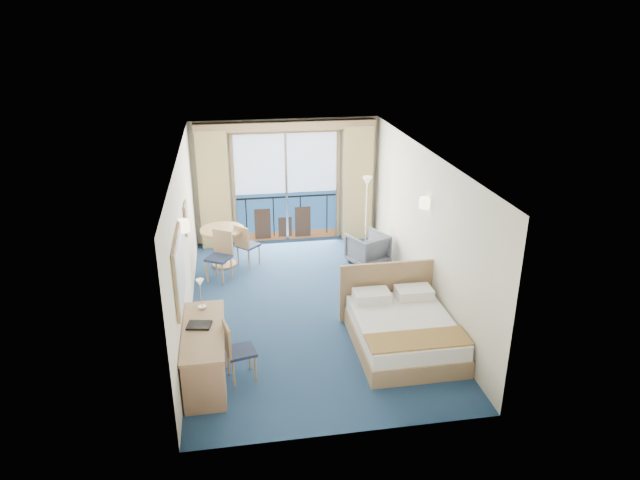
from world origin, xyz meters
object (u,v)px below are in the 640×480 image
Objects in this scene: nightstand at (406,284)px; armchair at (367,249)px; floor_lamp at (367,194)px; bed at (403,330)px; desk at (204,369)px; table_chair_b at (221,253)px; table_chair_a at (245,243)px; round_table at (223,238)px; desk_chair at (235,348)px.

nightstand is 1.64m from armchair.
bed is at bearing -95.45° from floor_lamp.
armchair is (0.21, 3.09, 0.04)m from bed.
desk is (-3.16, -3.86, 0.10)m from armchair.
table_chair_a is at bearing 76.45° from table_chair_b.
floor_lamp is at bearing -123.15° from table_chair_a.
table_chair_b is at bearing -94.34° from round_table.
armchair is 0.82× the size of round_table.
table_chair_b is (-3.09, -1.05, -0.67)m from floor_lamp.
round_table is at bearing -33.23° from armchair.
desk_chair is 1.02× the size of table_chair_a.
desk is at bearing -63.69° from table_chair_b.
round_table reaches higher than desk.
bed is 3.10m from armchair.
desk is at bearing -147.04° from nightstand.
nightstand is at bearing 75.80° from armchair.
floor_lamp reaches higher than table_chair_a.
table_chair_a is (-2.43, 0.30, 0.17)m from armchair.
bed is at bearing -92.43° from desk_chair.
desk_chair is at bearing -170.16° from bed.
floor_lamp is 5.29m from desk_chair.
table_chair_b is at bearing -9.13° from desk_chair.
bed is 1.20× the size of floor_lamp.
bed is 4.05m from floor_lamp.
table_chair_a is at bearing 80.13° from desk.
nightstand is at bearing -32.36° from round_table.
bed is 4.41m from round_table.
bed is 2.19× the size of table_chair_a.
bed is 2.15× the size of desk_chair.
round_table is 0.91× the size of table_chair_b.
table_chair_a reaches higher than armchair.
desk_chair is at bearing 130.53° from table_chair_a.
bed is at bearing 60.99° from armchair.
desk_chair is at bearing 38.84° from desk.
round_table is at bearing 115.65° from table_chair_b.
nightstand is at bearing 32.96° from desk.
table_chair_a is at bearing -168.28° from floor_lamp.
armchair is at bearing -50.12° from desk_chair.
floor_lamp is 1.67× the size of table_chair_b.
desk_chair is at bearing -56.86° from table_chair_b.
bed reaches higher than desk.
nightstand is 3.35m from table_chair_a.
floor_lamp is (0.37, 3.92, 0.92)m from bed.
table_chair_a is (0.72, 4.16, 0.06)m from desk.
floor_lamp reaches higher than desk_chair.
round_table is at bearing 147.64° from nightstand.
floor_lamp is (-0.15, 2.45, 0.92)m from nightstand.
desk_chair is 0.93× the size of table_chair_b.
desk_chair reaches higher than table_chair_a.
round_table is at bearing 30.91° from table_chair_a.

